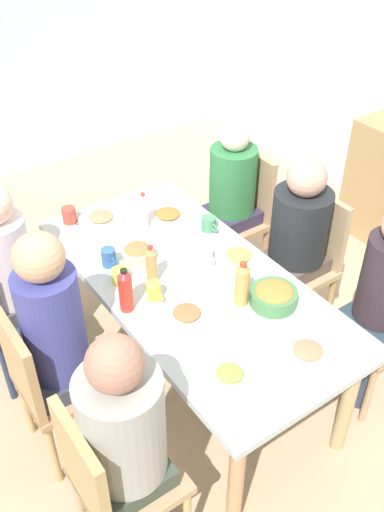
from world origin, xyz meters
TOP-DOWN VIEW (x-y plane):
  - ground_plane at (0.00, 0.00)m, footprint 6.94×6.94m
  - dining_table at (0.00, 0.00)m, footprint 1.83×0.88m
  - chair_0 at (0.00, 0.82)m, footprint 0.40×0.40m
  - person_0 at (-0.00, 0.73)m, footprint 0.33×0.33m
  - chair_1 at (0.00, -0.82)m, footprint 0.40×0.40m
  - person_1 at (0.00, -0.73)m, footprint 0.30×0.30m
  - person_2 at (0.61, 0.73)m, footprint 0.30×0.30m
  - chair_3 at (0.61, -0.82)m, footprint 0.40×0.40m
  - person_3 at (0.61, -0.73)m, footprint 0.32×0.32m
  - chair_4 at (-0.61, -0.82)m, footprint 0.40×0.40m
  - person_4 at (-0.61, -0.73)m, footprint 0.30×0.30m
  - chair_5 at (-0.61, 0.82)m, footprint 0.40×0.40m
  - person_5 at (-0.61, 0.73)m, footprint 0.30×0.30m
  - plate_0 at (0.70, 0.12)m, footprint 0.24×0.24m
  - plate_1 at (0.21, -0.18)m, footprint 0.24×0.24m
  - plate_2 at (-0.74, -0.13)m, footprint 0.26×0.26m
  - plate_3 at (0.61, -0.24)m, footprint 0.21×0.21m
  - plate_4 at (-0.54, 0.21)m, footprint 0.26×0.26m
  - plate_5 at (0.00, 0.30)m, footprint 0.25×0.25m
  - bowl_0 at (-0.29, -0.15)m, footprint 0.17×0.17m
  - bowl_1 at (0.37, 0.22)m, footprint 0.23×0.23m
  - cup_0 at (0.01, -0.23)m, footprint 0.11×0.07m
  - cup_1 at (-0.19, -0.30)m, footprint 0.12×0.08m
  - cup_2 at (-0.34, -0.29)m, footprint 0.11×0.08m
  - cup_3 at (-0.31, 0.33)m, footprint 0.12×0.08m
  - cup_4 at (-0.83, -0.28)m, footprint 0.12×0.08m
  - cup_5 at (0.17, 0.14)m, footprint 0.12×0.08m
  - cup_6 at (-0.08, 0.14)m, footprint 0.12×0.08m
  - bottle_0 at (-0.10, -0.17)m, footprint 0.06×0.06m
  - bottle_1 at (0.28, 0.09)m, footprint 0.07×0.07m
  - bottle_2 at (-0.54, 0.05)m, footprint 0.05×0.05m
  - bottle_3 at (-0.00, -0.38)m, footprint 0.07×0.07m

SIDE VIEW (x-z plane):
  - ground_plane at x=0.00m, z-range 0.00..0.00m
  - chair_0 at x=0.00m, z-range 0.06..0.96m
  - chair_1 at x=0.00m, z-range 0.06..0.96m
  - chair_3 at x=0.61m, z-range 0.06..0.96m
  - chair_4 at x=-0.61m, z-range 0.06..0.96m
  - chair_5 at x=-0.61m, z-range 0.06..0.96m
  - dining_table at x=0.00m, z-range 0.28..1.00m
  - person_5 at x=-0.61m, z-range 0.11..1.27m
  - person_2 at x=0.61m, z-range 0.10..1.30m
  - person_0 at x=0.00m, z-range 0.13..1.31m
  - person_4 at x=-0.61m, z-range 0.12..1.35m
  - plate_1 at x=0.21m, z-range 0.72..0.76m
  - plate_2 at x=-0.74m, z-range 0.72..0.76m
  - plate_3 at x=0.61m, z-range 0.72..0.76m
  - plate_4 at x=-0.54m, z-range 0.72..0.76m
  - plate_5 at x=0.00m, z-range 0.72..0.76m
  - plate_0 at x=0.70m, z-range 0.72..0.76m
  - person_3 at x=0.61m, z-range 0.13..1.36m
  - cup_1 at x=-0.19m, z-range 0.72..0.80m
  - cup_3 at x=-0.31m, z-range 0.72..0.80m
  - cup_5 at x=0.17m, z-range 0.72..0.81m
  - cup_6 at x=-0.08m, z-range 0.72..0.81m
  - person_1 at x=0.00m, z-range 0.12..1.42m
  - cup_0 at x=0.01m, z-range 0.72..0.82m
  - cup_4 at x=-0.83m, z-range 0.72..0.82m
  - bowl_1 at x=0.37m, z-range 0.72..0.82m
  - bowl_0 at x=-0.29m, z-range 0.72..0.82m
  - cup_2 at x=-0.34m, z-range 0.72..0.82m
  - bottle_2 at x=-0.54m, z-range 0.72..0.94m
  - bottle_0 at x=-0.10m, z-range 0.72..0.94m
  - bottle_3 at x=0.00m, z-range 0.72..0.96m
  - bottle_1 at x=0.28m, z-range 0.72..0.96m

